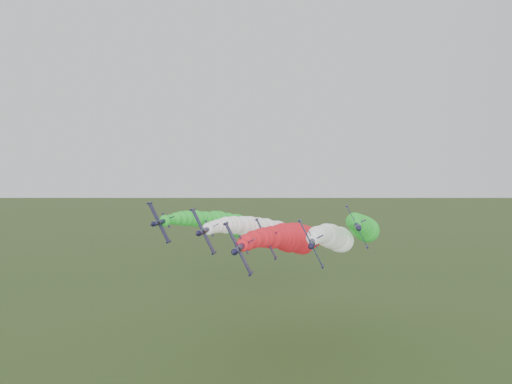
# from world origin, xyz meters

# --- Properties ---
(jet_lead) EXTENTS (13.03, 76.59, 16.33)m
(jet_lead) POSITION_xyz_m (7.27, 29.78, 34.21)
(jet_lead) COLOR #131134
(jet_lead) RESTS_ON ground
(jet_inner_left) EXTENTS (13.71, 77.27, 17.01)m
(jet_inner_left) POSITION_xyz_m (-1.49, 44.01, 35.14)
(jet_inner_left) COLOR #131134
(jet_inner_left) RESTS_ON ground
(jet_inner_right) EXTENTS (13.41, 76.97, 16.71)m
(jet_inner_right) POSITION_xyz_m (19.19, 41.79, 33.56)
(jet_inner_right) COLOR #131134
(jet_inner_right) RESTS_ON ground
(jet_outer_left) EXTENTS (13.14, 76.70, 16.44)m
(jet_outer_left) POSITION_xyz_m (-13.86, 53.00, 35.80)
(jet_outer_left) COLOR #131134
(jet_outer_left) RESTS_ON ground
(jet_outer_right) EXTENTS (13.70, 77.26, 17.00)m
(jet_outer_right) POSITION_xyz_m (28.19, 55.31, 35.26)
(jet_outer_right) COLOR #131134
(jet_outer_right) RESTS_ON ground
(jet_trail) EXTENTS (13.44, 77.00, 16.74)m
(jet_trail) POSITION_xyz_m (8.85, 56.61, 32.28)
(jet_trail) COLOR #131134
(jet_trail) RESTS_ON ground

